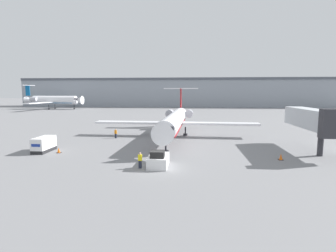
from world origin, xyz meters
TOP-DOWN VIEW (x-y plane):
  - ground_plane at (0.00, 0.00)m, footprint 600.00×600.00m
  - terminal_building at (0.00, 120.00)m, footprint 180.00×16.80m
  - airplane_main at (0.56, 20.89)m, footprint 30.16×32.71m
  - pushback_tug at (-0.12, 1.15)m, footprint 2.10×3.96m
  - luggage_cart at (-16.63, 6.86)m, footprint 1.69×3.78m
  - worker_near_tug at (-1.98, 0.20)m, footprint 0.40×0.24m
  - worker_by_wing at (-9.80, 18.00)m, footprint 0.40×0.24m
  - traffic_cone_left at (-14.25, 6.29)m, footprint 0.57×0.57m
  - traffic_cone_right at (14.25, 5.07)m, footprint 0.57×0.57m
  - airplane_parked_far_left at (-62.16, 93.72)m, footprint 29.19×38.76m
  - jet_bridge at (19.90, 10.20)m, footprint 3.20×13.09m

SIDE VIEW (x-z plane):
  - ground_plane at x=0.00m, z-range 0.00..0.00m
  - traffic_cone_left at x=-14.25m, z-range -0.02..0.73m
  - traffic_cone_right at x=14.25m, z-range -0.02..0.76m
  - pushback_tug at x=-0.12m, z-range -0.24..1.66m
  - worker_by_wing at x=-9.80m, z-range 0.03..1.67m
  - worker_near_tug at x=-1.98m, z-range 0.04..1.75m
  - luggage_cart at x=-16.63m, z-range 0.00..2.02m
  - airplane_main at x=0.56m, z-range -1.46..7.59m
  - airplane_parked_far_left at x=-62.16m, z-range -1.43..9.99m
  - jet_bridge at x=19.90m, z-range 1.36..7.55m
  - terminal_building at x=0.00m, z-range 0.03..15.66m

